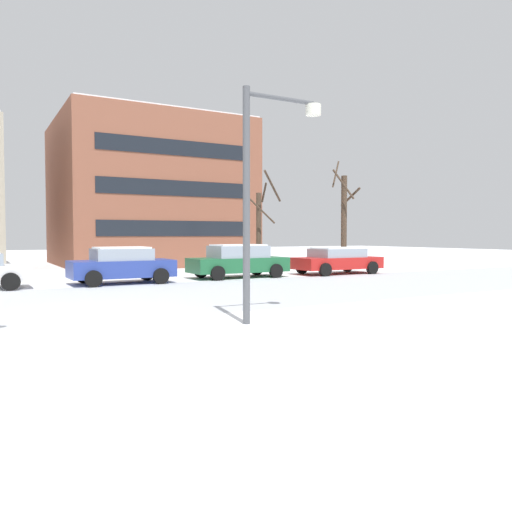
{
  "coord_description": "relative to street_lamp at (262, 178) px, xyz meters",
  "views": [
    {
      "loc": [
        -2.35,
        -12.54,
        1.97
      ],
      "look_at": [
        7.31,
        4.86,
        1.14
      ],
      "focal_mm": 35.78,
      "sensor_mm": 36.0,
      "label": 1
    }
  ],
  "objects": [
    {
      "name": "street_lamp",
      "position": [
        0.0,
        0.0,
        0.0
      ],
      "size": [
        2.04,
        0.36,
        5.2
      ],
      "color": "#4C4F54",
      "rests_on": "ground"
    },
    {
      "name": "parked_car_green",
      "position": [
        4.99,
        10.96,
        -2.47
      ],
      "size": [
        4.57,
        2.06,
        1.53
      ],
      "color": "#1E6038",
      "rests_on": "ground"
    },
    {
      "name": "ground_plane",
      "position": [
        -3.3,
        2.65,
        -3.24
      ],
      "size": [
        120.0,
        120.0,
        0.0
      ],
      "primitive_type": "plane",
      "color": "white"
    },
    {
      "name": "building_far_right",
      "position": [
        4.76,
        24.16,
        1.5
      ],
      "size": [
        11.54,
        11.49,
        9.49
      ],
      "color": "brown",
      "rests_on": "ground"
    },
    {
      "name": "tree_far_mid",
      "position": [
        13.55,
        13.97,
        -0.29
      ],
      "size": [
        1.8,
        1.78,
        6.41
      ],
      "color": "#423326",
      "rests_on": "ground"
    },
    {
      "name": "parked_car_blue",
      "position": [
        -0.43,
        10.69,
        -2.49
      ],
      "size": [
        4.07,
        2.12,
        1.48
      ],
      "color": "#283D93",
      "rests_on": "ground"
    },
    {
      "name": "road_surface",
      "position": [
        -3.3,
        5.8,
        -3.24
      ],
      "size": [
        80.0,
        8.3,
        0.0
      ],
      "color": "#B7BCC4",
      "rests_on": "ground"
    },
    {
      "name": "parked_car_red",
      "position": [
        10.41,
        10.6,
        -2.54
      ],
      "size": [
        4.57,
        2.19,
        1.34
      ],
      "color": "red",
      "rests_on": "ground"
    },
    {
      "name": "tree_far_right",
      "position": [
        7.67,
        13.66,
        -0.85
      ],
      "size": [
        2.07,
        1.5,
        5.28
      ],
      "color": "#423326",
      "rests_on": "ground"
    }
  ]
}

